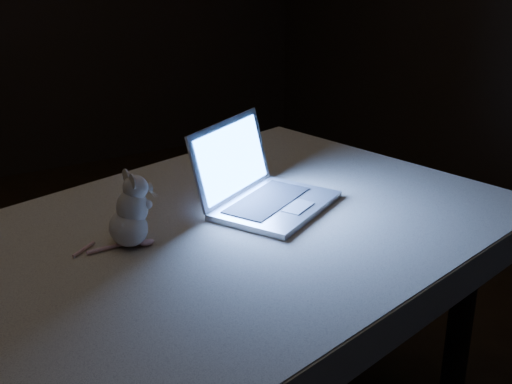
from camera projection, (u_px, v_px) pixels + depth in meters
table at (221, 365)px, 1.88m from camera, size 1.67×1.30×0.79m
tablecloth at (199, 246)px, 1.76m from camera, size 1.85×1.54×0.10m
laptop at (276, 169)px, 1.82m from camera, size 0.43×0.42×0.23m
plush_mouse at (127, 210)px, 1.62m from camera, size 0.19×0.19×0.18m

